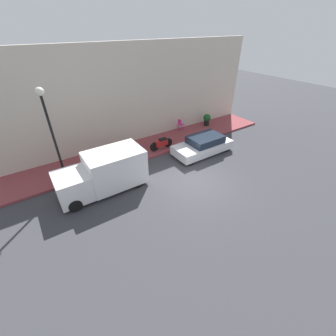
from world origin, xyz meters
The scene contains 10 objects.
ground_plane centered at (0.00, 0.00, 0.00)m, with size 60.00×60.00×0.00m, color #38383D.
sidewalk centered at (5.04, 0.00, 0.07)m, with size 2.84×19.87×0.14m.
building_facade centered at (6.61, 0.00, 3.34)m, with size 0.30×19.87×6.69m.
parked_car centered at (2.32, -2.66, 0.59)m, with size 1.79×4.13×1.23m.
delivery_van centered at (2.20, 4.36, 1.04)m, with size 1.89×4.52×2.07m.
motorcycle_blue centered at (4.39, 2.02, 0.57)m, with size 0.30×1.87×0.80m.
motorcycle_red centered at (4.17, -0.47, 0.56)m, with size 0.30×1.77×0.77m.
streetlamp centered at (3.93, 5.98, 3.65)m, with size 0.38×0.38×5.09m.
potted_plant centered at (5.64, -5.99, 0.69)m, with size 0.63×0.63×0.98m.
cafe_chair centered at (6.07, -3.53, 0.67)m, with size 0.40×0.40×0.92m.
Camera 1 is at (-7.66, 6.92, 7.61)m, focal length 24.00 mm.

